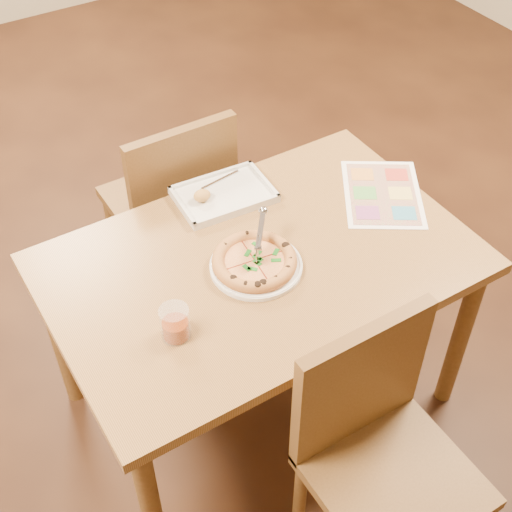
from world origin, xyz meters
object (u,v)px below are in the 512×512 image
menu (382,194)px  chair_far (175,193)px  pizza_cutter (260,236)px  chair_near (377,431)px  glass_tumbler (175,325)px  dining_table (260,278)px  plate (256,266)px  pizza (254,261)px  appetizer_tray (222,196)px

menu → chair_far: bearing=133.3°
pizza_cutter → chair_near: bearing=-140.6°
glass_tumbler → dining_table: bearing=20.7°
plate → menu: 0.56m
dining_table → pizza: (-0.03, -0.02, 0.11)m
pizza_cutter → glass_tumbler: bearing=151.3°
dining_table → chair_far: size_ratio=2.77×
pizza → pizza_cutter: bearing=38.7°
chair_far → menu: (0.52, -0.55, 0.16)m
menu → appetizer_tray: bearing=150.6°
appetizer_tray → chair_near: bearing=-92.9°
dining_table → glass_tumbler: glass_tumbler is taller
chair_near → plate: chair_near is taller
menu → plate: bearing=-172.3°
pizza → pizza_cutter: pizza_cutter is taller
plate → menu: bearing=7.7°
plate → menu: (0.55, 0.07, -0.01)m
appetizer_tray → menu: size_ratio=0.92×
glass_tumbler → appetizer_tray: bearing=48.1°
dining_table → pizza_cutter: 0.17m
appetizer_tray → menu: 0.54m
dining_table → glass_tumbler: bearing=-159.3°
pizza_cutter → glass_tumbler: pizza_cutter is taller
dining_table → menu: 0.53m
glass_tumbler → menu: size_ratio=0.29×
plate → pizza: bearing=142.7°
glass_tumbler → plate: bearing=18.5°
plate → pizza_cutter: bearing=44.2°
chair_near → pizza_cutter: 0.66m
pizza → glass_tumbler: 0.34m
chair_far → appetizer_tray: 0.33m
dining_table → glass_tumbler: (-0.36, -0.13, 0.13)m
chair_far → plate: chair_far is taller
plate → appetizer_tray: (0.08, 0.34, 0.00)m
chair_far → pizza_cutter: (0.00, -0.59, 0.24)m
dining_table → plate: size_ratio=4.60×
plate → pizza: 0.02m
chair_near → menu: 0.85m
plate → dining_table: bearing=40.0°
plate → menu: plate is taller
appetizer_tray → glass_tumbler: 0.61m
plate → pizza_cutter: pizza_cutter is taller
chair_far → glass_tumbler: (-0.36, -0.74, 0.20)m
chair_near → plate: bearing=93.0°
chair_near → pizza: bearing=93.4°
dining_table → pizza_cutter: bearing=63.2°
chair_near → chair_far: same height
appetizer_tray → chair_far: bearing=99.4°
pizza → pizza_cutter: size_ratio=1.94×
pizza_cutter → glass_tumbler: 0.39m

